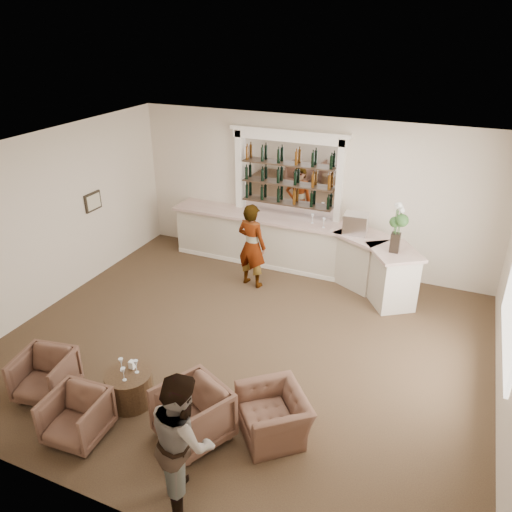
{
  "coord_description": "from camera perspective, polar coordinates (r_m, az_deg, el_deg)",
  "views": [
    {
      "loc": [
        3.02,
        -6.44,
        5.1
      ],
      "look_at": [
        -0.16,
        0.9,
        1.26
      ],
      "focal_mm": 35.0,
      "sensor_mm": 36.0,
      "label": 1
    }
  ],
  "objects": [
    {
      "name": "espresso_machine",
      "position": [
        10.24,
        11.32,
        3.64
      ],
      "size": [
        0.5,
        0.43,
        0.41
      ],
      "primitive_type": "cube",
      "rotation": [
        0.0,
        0.0,
        0.08
      ],
      "color": "silver",
      "rests_on": "bar_counter"
    },
    {
      "name": "wine_glass_bar_left",
      "position": [
        10.46,
        7.76,
        3.78
      ],
      "size": [
        0.07,
        0.07,
        0.21
      ],
      "primitive_type": null,
      "color": "white",
      "rests_on": "bar_counter"
    },
    {
      "name": "guest",
      "position": [
        5.94,
        -8.33,
        -20.01
      ],
      "size": [
        1.07,
        1.08,
        1.76
      ],
      "primitive_type": "imported",
      "rotation": [
        0.0,
        0.0,
        2.31
      ],
      "color": "gray",
      "rests_on": "ground"
    },
    {
      "name": "flower_vase",
      "position": [
        9.46,
        15.86,
        3.51
      ],
      "size": [
        0.26,
        0.26,
        0.98
      ],
      "color": "black",
      "rests_on": "bar_counter"
    },
    {
      "name": "sommelier",
      "position": [
        10.16,
        -0.48,
        1.2
      ],
      "size": [
        0.72,
        0.55,
        1.78
      ],
      "primitive_type": "imported",
      "rotation": [
        0.0,
        0.0,
        2.94
      ],
      "color": "gray",
      "rests_on": "ground"
    },
    {
      "name": "bar_counter",
      "position": [
        10.94,
        4.34,
        1.14
      ],
      "size": [
        5.72,
        1.8,
        1.14
      ],
      "color": "beige",
      "rests_on": "ground"
    },
    {
      "name": "cocktail_table",
      "position": [
        7.7,
        -14.23,
        -14.38
      ],
      "size": [
        0.68,
        0.68,
        0.5
      ],
      "primitive_type": "cylinder",
      "color": "#523A23",
      "rests_on": "ground"
    },
    {
      "name": "armchair_center",
      "position": [
        7.3,
        -19.83,
        -16.89
      ],
      "size": [
        0.78,
        0.8,
        0.68
      ],
      "primitive_type": "imported",
      "rotation": [
        0.0,
        0.0,
        0.07
      ],
      "color": "brown",
      "rests_on": "ground"
    },
    {
      "name": "wine_glass_bar_right",
      "position": [
        10.66,
        6.47,
        4.29
      ],
      "size": [
        0.07,
        0.07,
        0.21
      ],
      "primitive_type": null,
      "color": "white",
      "rests_on": "bar_counter"
    },
    {
      "name": "wine_glass_tbl_b",
      "position": [
        7.47,
        -13.53,
        -12.18
      ],
      "size": [
        0.07,
        0.07,
        0.21
      ],
      "primitive_type": null,
      "color": "white",
      "rests_on": "cocktail_table"
    },
    {
      "name": "armchair_far",
      "position": [
        6.98,
        2.03,
        -17.7
      ],
      "size": [
        1.25,
        1.26,
        0.62
      ],
      "primitive_type": "imported",
      "rotation": [
        0.0,
        0.0,
        -0.86
      ],
      "color": "brown",
      "rests_on": "ground"
    },
    {
      "name": "back_bar_alcove",
      "position": [
        10.9,
        3.64,
        9.26
      ],
      "size": [
        2.64,
        0.25,
        3.0
      ],
      "color": "white",
      "rests_on": "ground"
    },
    {
      "name": "wine_glass_tbl_a",
      "position": [
        7.56,
        -15.13,
        -11.9
      ],
      "size": [
        0.07,
        0.07,
        0.21
      ],
      "primitive_type": null,
      "color": "white",
      "rests_on": "cocktail_table"
    },
    {
      "name": "room_shell",
      "position": [
        8.18,
        1.54,
        5.91
      ],
      "size": [
        8.04,
        7.02,
        3.32
      ],
      "color": "beige",
      "rests_on": "ground"
    },
    {
      "name": "ground",
      "position": [
        8.75,
        -1.41,
        -10.0
      ],
      "size": [
        8.0,
        8.0,
        0.0
      ],
      "primitive_type": "plane",
      "color": "brown",
      "rests_on": "ground"
    },
    {
      "name": "napkin_holder",
      "position": [
        7.6,
        -13.97,
        -11.95
      ],
      "size": [
        0.08,
        0.08,
        0.12
      ],
      "primitive_type": "cube",
      "color": "white",
      "rests_on": "cocktail_table"
    },
    {
      "name": "wine_glass_tbl_c",
      "position": [
        7.38,
        -14.88,
        -12.92
      ],
      "size": [
        0.07,
        0.07,
        0.21
      ],
      "primitive_type": null,
      "color": "white",
      "rests_on": "cocktail_table"
    },
    {
      "name": "armchair_left",
      "position": [
        8.14,
        -22.98,
        -12.43
      ],
      "size": [
        0.88,
        0.9,
        0.71
      ],
      "primitive_type": "imported",
      "rotation": [
        0.0,
        0.0,
        0.18
      ],
      "color": "brown",
      "rests_on": "ground"
    },
    {
      "name": "armchair_right",
      "position": [
        6.91,
        -7.26,
        -17.55
      ],
      "size": [
        1.14,
        1.15,
        0.79
      ],
      "primitive_type": "imported",
      "rotation": [
        0.0,
        0.0,
        -0.46
      ],
      "color": "brown",
      "rests_on": "ground"
    }
  ]
}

